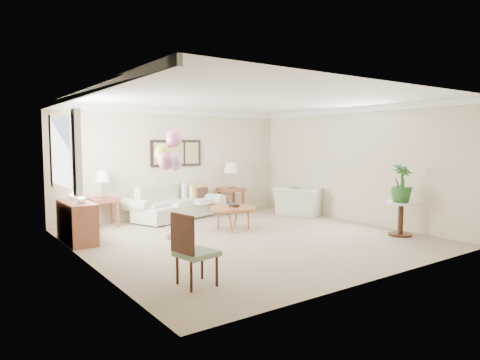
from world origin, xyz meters
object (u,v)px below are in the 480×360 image
(sofa, at_px, (174,206))
(balloon_cluster, at_px, (170,155))
(armchair, at_px, (300,201))
(accent_chair, at_px, (192,248))
(coffee_table, at_px, (233,209))

(sofa, distance_m, balloon_cluster, 2.50)
(armchair, bearing_deg, accent_chair, 99.82)
(balloon_cluster, bearing_deg, coffee_table, 3.72)
(coffee_table, relative_size, balloon_cluster, 0.46)
(sofa, height_order, armchair, sofa)
(accent_chair, bearing_deg, sofa, 66.15)
(sofa, relative_size, coffee_table, 2.61)
(coffee_table, xyz_separation_m, armchair, (2.36, 0.52, -0.09))
(coffee_table, distance_m, accent_chair, 3.56)
(coffee_table, bearing_deg, sofa, 104.15)
(coffee_table, height_order, armchair, armchair)
(coffee_table, distance_m, balloon_cluster, 1.85)
(coffee_table, relative_size, accent_chair, 1.02)
(coffee_table, xyz_separation_m, balloon_cluster, (-1.47, -0.10, 1.13))
(sofa, height_order, coffee_table, sofa)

